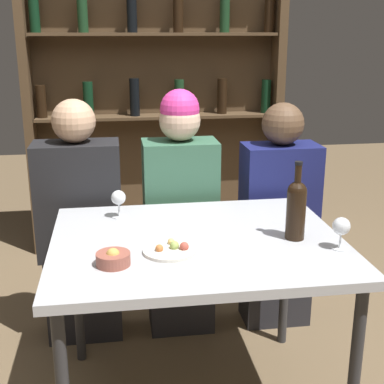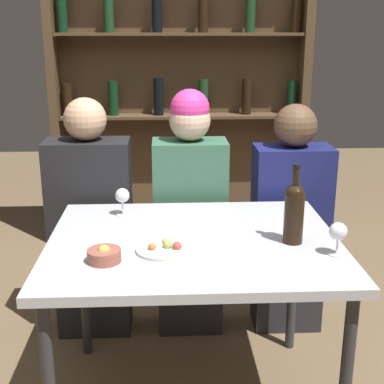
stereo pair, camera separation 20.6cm
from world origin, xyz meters
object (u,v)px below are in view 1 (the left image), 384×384
seated_person_left (81,230)px  seated_person_right (278,222)px  wine_glass_1 (118,199)px  snack_bowl (113,258)px  seated_person_center (180,217)px  wine_bottle (296,207)px  food_plate_0 (171,250)px  wine_glass_0 (341,227)px

seated_person_left → seated_person_right: size_ratio=1.03×
wine_glass_1 → snack_bowl: (-0.03, -0.49, -0.06)m
seated_person_left → wine_glass_1: bearing=-59.5°
wine_glass_1 → seated_person_left: 0.46m
wine_glass_1 → snack_bowl: 0.50m
seated_person_center → seated_person_right: 0.52m
wine_glass_1 → snack_bowl: size_ratio=1.02×
seated_person_right → wine_glass_1: bearing=-158.5°
wine_bottle → food_plate_0: bearing=-172.8°
seated_person_left → seated_person_right: 1.02m
food_plate_0 → seated_person_right: 1.00m
wine_glass_1 → seated_person_right: bearing=21.5°
wine_glass_1 → seated_person_center: size_ratio=0.10×
wine_bottle → seated_person_center: 0.81m
wine_glass_0 → food_plate_0: 0.63m
food_plate_0 → wine_glass_1: bearing=113.6°
wine_glass_0 → seated_person_right: (0.02, 0.80, -0.27)m
wine_bottle → seated_person_left: size_ratio=0.25×
food_plate_0 → snack_bowl: bearing=-158.6°
food_plate_0 → seated_person_right: bearing=48.7°
wine_glass_1 → seated_person_left: bearing=120.5°
wine_bottle → snack_bowl: bearing=-168.4°
food_plate_0 → seated_person_center: (0.13, 0.73, -0.14)m
snack_bowl → wine_bottle: bearing=11.6°
wine_bottle → seated_person_right: seated_person_right is taller
snack_bowl → seated_person_left: (-0.16, 0.82, -0.20)m
wine_bottle → seated_person_left: bearing=142.1°
food_plate_0 → snack_bowl: snack_bowl is taller
wine_glass_0 → seated_person_left: bearing=141.3°
seated_person_center → wine_glass_1: bearing=-133.6°
wine_glass_1 → seated_person_center: seated_person_center is taller
food_plate_0 → seated_person_left: bearing=116.7°
snack_bowl → seated_person_right: size_ratio=0.10×
wine_glass_0 → wine_glass_1: wine_glass_0 is taller
wine_glass_0 → seated_person_center: bearing=121.9°
seated_person_left → seated_person_center: seated_person_center is taller
wine_bottle → seated_person_right: (0.15, 0.67, -0.32)m
wine_glass_1 → snack_bowl: bearing=-93.3°
wine_glass_0 → seated_person_right: size_ratio=0.10×
wine_glass_0 → snack_bowl: (-0.83, -0.02, -0.06)m
wine_glass_0 → seated_person_left: size_ratio=0.10×
food_plate_0 → snack_bowl: 0.22m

